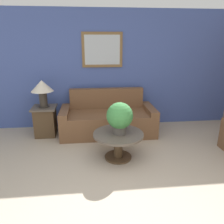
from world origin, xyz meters
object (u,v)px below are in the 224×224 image
(table_lamp, at_px, (42,88))
(potted_plant_on_table, at_px, (120,117))
(couch_main, at_px, (108,119))
(coffee_table, at_px, (118,140))
(side_table, at_px, (45,121))

(table_lamp, bearing_deg, potted_plant_on_table, -38.15)
(couch_main, bearing_deg, coffee_table, -85.84)
(couch_main, relative_size, potted_plant_on_table, 3.76)
(side_table, bearing_deg, couch_main, -0.15)
(coffee_table, relative_size, table_lamp, 1.52)
(coffee_table, bearing_deg, potted_plant_on_table, -9.05)
(table_lamp, distance_m, potted_plant_on_table, 1.84)
(couch_main, xyz_separation_m, potted_plant_on_table, (0.10, -1.12, 0.45))
(potted_plant_on_table, bearing_deg, table_lamp, 141.85)
(couch_main, height_order, potted_plant_on_table, potted_plant_on_table)
(coffee_table, xyz_separation_m, table_lamp, (-1.41, 1.12, 0.69))
(table_lamp, bearing_deg, coffee_table, -38.46)
(couch_main, height_order, coffee_table, couch_main)
(couch_main, relative_size, side_table, 3.17)
(side_table, bearing_deg, potted_plant_on_table, -38.15)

